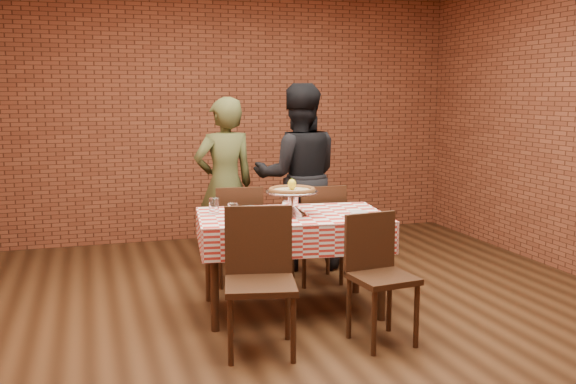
% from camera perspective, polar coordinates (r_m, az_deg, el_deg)
% --- Properties ---
extents(ground, '(6.00, 6.00, 0.00)m').
position_cam_1_polar(ground, '(4.81, 1.84, -11.54)').
color(ground, black).
rests_on(ground, ground).
extents(back_wall, '(5.50, 0.00, 5.50)m').
position_cam_1_polar(back_wall, '(7.41, -5.85, 7.09)').
color(back_wall, brown).
rests_on(back_wall, ground).
extents(table, '(1.48, 1.00, 0.75)m').
position_cam_1_polar(table, '(4.97, 0.33, -6.30)').
color(table, '#361C0F').
rests_on(table, ground).
extents(tablecloth, '(1.52, 1.04, 0.24)m').
position_cam_1_polar(tablecloth, '(4.91, 0.33, -3.34)').
color(tablecloth, red).
rests_on(tablecloth, table).
extents(pizza_stand, '(0.45, 0.45, 0.18)m').
position_cam_1_polar(pizza_stand, '(4.84, 0.36, -0.99)').
color(pizza_stand, silver).
rests_on(pizza_stand, tablecloth).
extents(pizza, '(0.39, 0.39, 0.03)m').
position_cam_1_polar(pizza, '(4.82, 0.36, 0.13)').
color(pizza, beige).
rests_on(pizza, pizza_stand).
extents(lemon, '(0.07, 0.07, 0.08)m').
position_cam_1_polar(lemon, '(4.82, 0.36, 0.67)').
color(lemon, yellow).
rests_on(lemon, pizza).
extents(water_glass_left, '(0.09, 0.09, 0.12)m').
position_cam_1_polar(water_glass_left, '(4.68, -4.89, -1.74)').
color(water_glass_left, white).
rests_on(water_glass_left, tablecloth).
extents(water_glass_right, '(0.09, 0.09, 0.12)m').
position_cam_1_polar(water_glass_right, '(4.91, -6.56, -1.25)').
color(water_glass_right, white).
rests_on(water_glass_right, tablecloth).
extents(side_plate, '(0.16, 0.16, 0.01)m').
position_cam_1_polar(side_plate, '(4.96, 6.29, -1.79)').
color(side_plate, white).
rests_on(side_plate, tablecloth).
extents(sweetener_packet_a, '(0.06, 0.04, 0.00)m').
position_cam_1_polar(sweetener_packet_a, '(4.81, 7.12, -2.18)').
color(sweetener_packet_a, white).
rests_on(sweetener_packet_a, tablecloth).
extents(sweetener_packet_b, '(0.06, 0.05, 0.00)m').
position_cam_1_polar(sweetener_packet_b, '(4.92, 8.06, -1.94)').
color(sweetener_packet_b, white).
rests_on(sweetener_packet_b, tablecloth).
extents(condiment_caddy, '(0.12, 0.10, 0.14)m').
position_cam_1_polar(condiment_caddy, '(5.15, 0.20, -0.61)').
color(condiment_caddy, silver).
rests_on(condiment_caddy, tablecloth).
extents(chair_near_left, '(0.53, 0.53, 0.93)m').
position_cam_1_polar(chair_near_left, '(4.17, -2.48, -8.04)').
color(chair_near_left, '#361C0F').
rests_on(chair_near_left, ground).
extents(chair_near_right, '(0.43, 0.43, 0.86)m').
position_cam_1_polar(chair_near_right, '(4.37, 8.38, -7.78)').
color(chair_near_right, '#361C0F').
rests_on(chair_near_right, ground).
extents(chair_far_left, '(0.45, 0.45, 0.88)m').
position_cam_1_polar(chair_far_left, '(5.68, -4.43, -3.72)').
color(chair_far_left, '#361C0F').
rests_on(chair_far_left, ground).
extents(chair_far_right, '(0.41, 0.41, 0.88)m').
position_cam_1_polar(chair_far_right, '(5.71, 2.54, -3.63)').
color(chair_far_right, '#361C0F').
rests_on(chair_far_right, ground).
extents(diner_olive, '(0.65, 0.49, 1.63)m').
position_cam_1_polar(diner_olive, '(6.05, -5.62, 0.65)').
color(diner_olive, '#454824').
rests_on(diner_olive, ground).
extents(diner_black, '(0.97, 0.82, 1.75)m').
position_cam_1_polar(diner_black, '(6.11, 0.90, 1.36)').
color(diner_black, black).
rests_on(diner_black, ground).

